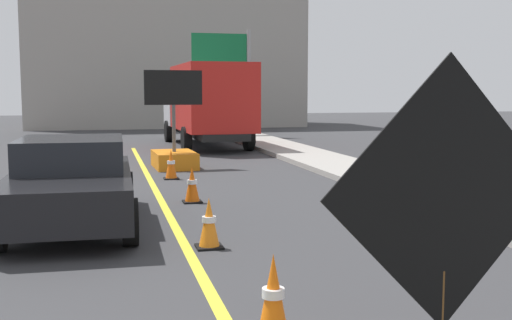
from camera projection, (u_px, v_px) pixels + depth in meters
The scene contains 11 objects.
lane_center_stripe at pixel (216, 303), 6.30m from camera, with size 0.14×36.00×0.01m, color yellow.
roadwork_sign at pixel (445, 201), 3.70m from camera, with size 1.62×0.22×2.33m.
arrow_board_trailer at pixel (174, 151), 17.53m from camera, with size 1.60×1.84×2.70m.
box_truck at pixel (207, 102), 24.22m from camera, with size 2.70×7.59×3.10m.
pickup_car at pixel (72, 182), 9.89m from camera, with size 2.02×4.45×1.38m.
highway_guide_sign at pixel (232, 64), 29.42m from camera, with size 2.79×0.18×5.00m.
far_building_block at pixel (165, 42), 39.03m from camera, with size 16.14×7.64×10.36m, color gray.
traffic_cone_near_sign at pixel (273, 300), 5.27m from camera, with size 0.36×0.36×0.77m.
traffic_cone_mid_lane at pixel (209, 223), 8.52m from camera, with size 0.36×0.36×0.69m.
traffic_cone_far_lane at pixel (192, 185), 12.02m from camera, with size 0.36×0.36×0.70m.
traffic_cone_curbside at pixel (171, 165), 15.26m from camera, with size 0.36×0.36×0.72m.
Camera 1 is at (-1.05, -0.04, 2.11)m, focal length 44.23 mm.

